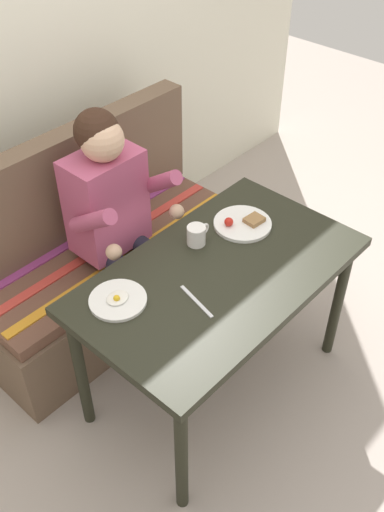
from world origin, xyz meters
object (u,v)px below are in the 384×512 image
at_px(plate_breakfast, 244,223).
at_px(knife, 196,301).
at_px(coffee_mug, 197,235).
at_px(couch, 104,260).
at_px(person, 117,211).
at_px(plate_eggs, 118,300).
at_px(table, 219,285).

distance_m(plate_breakfast, knife, 0.52).
bearing_deg(plate_breakfast, coffee_mug, 162.85).
bearing_deg(knife, coffee_mug, 54.65).
bearing_deg(couch, coffee_mug, -83.32).
bearing_deg(person, coffee_mug, -77.84).
height_order(couch, plate_eggs, couch).
bearing_deg(table, plate_breakfast, 21.09).
distance_m(table, coffee_mug, 0.23).
height_order(couch, person, person).
distance_m(coffee_mug, knife, 0.35).
relative_size(plate_breakfast, plate_eggs, 1.15).
xyz_separation_m(couch, plate_eggs, (-0.39, -0.59, 0.41)).
height_order(person, coffee_mug, person).
distance_m(person, plate_breakfast, 0.57).
relative_size(plate_eggs, knife, 1.11).
distance_m(plate_eggs, coffee_mug, 0.46).
bearing_deg(person, table, -88.13).
distance_m(person, knife, 0.66).
bearing_deg(plate_breakfast, knife, -161.56).
distance_m(table, couch, 0.83).
xyz_separation_m(table, person, (-0.02, 0.59, 0.09)).
distance_m(couch, person, 0.45).
relative_size(plate_eggs, coffee_mug, 1.88).
distance_m(couch, plate_eggs, 0.82).
bearing_deg(person, couch, 83.72).
relative_size(couch, plate_eggs, 6.50).
bearing_deg(coffee_mug, plate_eggs, -178.40).
bearing_deg(knife, person, 87.52).
relative_size(person, knife, 6.06).
distance_m(table, person, 0.60).
xyz_separation_m(couch, coffee_mug, (0.07, -0.58, 0.45)).
relative_size(table, person, 0.99).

